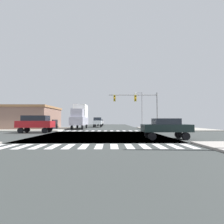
% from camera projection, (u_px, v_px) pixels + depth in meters
% --- Properties ---
extents(ground, '(90.00, 90.00, 0.05)m').
position_uv_depth(ground, '(101.00, 136.00, 17.51)').
color(ground, '#353A39').
extents(sidewalk_corner_ne, '(12.00, 12.00, 0.14)m').
position_uv_depth(sidewalk_corner_ne, '(173.00, 129.00, 29.67)').
color(sidewalk_corner_ne, '#A09B91').
rests_on(sidewalk_corner_ne, ground).
extents(sidewalk_corner_nw, '(12.00, 12.00, 0.14)m').
position_uv_depth(sidewalk_corner_nw, '(36.00, 129.00, 29.32)').
color(sidewalk_corner_nw, '#A0A195').
rests_on(sidewalk_corner_nw, ground).
extents(crosswalk_near, '(13.50, 2.00, 0.01)m').
position_uv_depth(crosswalk_near, '(92.00, 146.00, 10.22)').
color(crosswalk_near, silver).
rests_on(crosswalk_near, ground).
extents(crosswalk_far, '(13.50, 2.00, 0.01)m').
position_uv_depth(crosswalk_far, '(102.00, 131.00, 24.80)').
color(crosswalk_far, silver).
rests_on(crosswalk_far, ground).
extents(traffic_signal_mast, '(8.08, 0.55, 6.27)m').
position_uv_depth(traffic_signal_mast, '(138.00, 102.00, 25.44)').
color(traffic_signal_mast, gray).
rests_on(traffic_signal_mast, ground).
extents(street_lamp, '(1.78, 0.32, 7.61)m').
position_uv_depth(street_lamp, '(141.00, 107.00, 32.73)').
color(street_lamp, gray).
rests_on(street_lamp, ground).
extents(bank_building, '(17.71, 9.53, 4.41)m').
position_uv_depth(bank_building, '(14.00, 118.00, 30.88)').
color(bank_building, '#886557').
rests_on(bank_building, ground).
extents(sedan_nearside_1, '(1.80, 4.30, 1.88)m').
position_uv_depth(sedan_nearside_1, '(100.00, 122.00, 47.90)').
color(sedan_nearside_1, black).
rests_on(sedan_nearside_1, ground).
extents(sedan_crossing_3, '(4.30, 1.80, 1.88)m').
position_uv_depth(sedan_crossing_3, '(166.00, 127.00, 14.15)').
color(sedan_crossing_3, black).
rests_on(sedan_crossing_3, ground).
extents(box_truck_queued_1, '(2.40, 7.20, 4.85)m').
position_uv_depth(box_truck_queued_1, '(80.00, 116.00, 30.82)').
color(box_truck_queued_1, black).
rests_on(box_truck_queued_1, ground).
extents(suv_leading_1, '(4.60, 1.96, 2.34)m').
position_uv_depth(suv_leading_1, '(36.00, 123.00, 20.96)').
color(suv_leading_1, black).
rests_on(suv_leading_1, ground).
extents(pickup_trailing_1, '(2.00, 5.10, 2.35)m').
position_uv_depth(pickup_trailing_1, '(98.00, 122.00, 37.79)').
color(pickup_trailing_1, black).
rests_on(pickup_trailing_1, ground).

